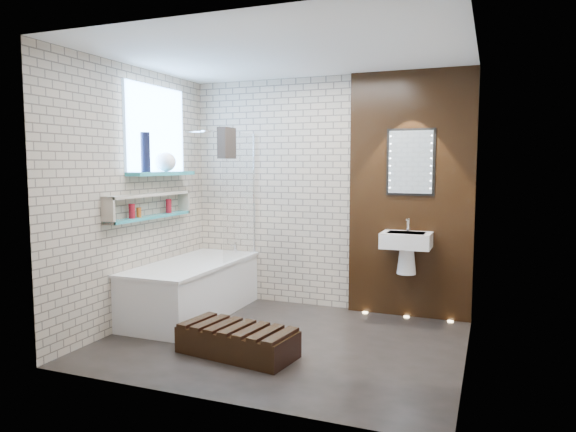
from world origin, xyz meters
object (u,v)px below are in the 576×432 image
at_px(bathtub, 193,288).
at_px(bath_screen, 240,196).
at_px(walnut_step, 237,342).
at_px(washbasin, 406,246).
at_px(led_mirror, 411,162).

xyz_separation_m(bathtub, bath_screen, (0.35, 0.44, 0.99)).
distance_m(bath_screen, walnut_step, 1.89).
bearing_deg(walnut_step, bath_screen, 115.47).
bearing_deg(washbasin, bathtub, -163.99).
height_order(bath_screen, washbasin, bath_screen).
xyz_separation_m(bath_screen, washbasin, (1.82, 0.18, -0.49)).
relative_size(bathtub, led_mirror, 2.49).
relative_size(bath_screen, led_mirror, 2.00).
relative_size(washbasin, walnut_step, 0.57).
distance_m(washbasin, led_mirror, 0.88).
height_order(washbasin, led_mirror, led_mirror).
height_order(bathtub, washbasin, washbasin).
height_order(washbasin, walnut_step, washbasin).
xyz_separation_m(bathtub, led_mirror, (2.17, 0.78, 1.36)).
bearing_deg(walnut_step, bathtub, 137.82).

